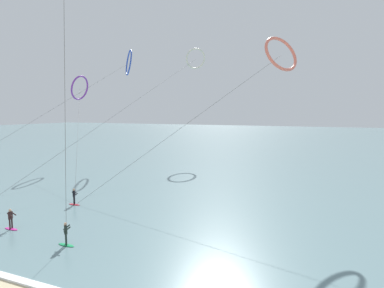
# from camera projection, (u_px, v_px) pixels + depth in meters

# --- Properties ---
(sea_water) EXTENTS (400.00, 200.00, 0.08)m
(sea_water) POSITION_uv_depth(u_px,v_px,m) (288.00, 139.00, 107.57)
(sea_water) COLOR slate
(sea_water) RESTS_ON ground
(surfer_emerald) EXTENTS (1.40, 0.73, 1.70)m
(surfer_emerald) POSITION_uv_depth(u_px,v_px,m) (66.00, 235.00, 22.07)
(surfer_emerald) COLOR #199351
(surfer_emerald) RESTS_ON ground
(surfer_crimson) EXTENTS (1.40, 0.72, 1.70)m
(surfer_crimson) POSITION_uv_depth(u_px,v_px,m) (74.00, 198.00, 31.73)
(surfer_crimson) COLOR red
(surfer_crimson) RESTS_ON ground
(surfer_magenta) EXTENTS (1.40, 0.67, 1.70)m
(surfer_magenta) POSITION_uv_depth(u_px,v_px,m) (11.00, 220.00, 25.12)
(surfer_magenta) COLOR #CC288E
(surfer_magenta) RESTS_ON ground
(kite_ivory) EXTENTS (4.52, 50.09, 23.38)m
(kite_ivory) POSITION_uv_depth(u_px,v_px,m) (195.00, 59.00, 67.42)
(kite_ivory) COLOR silver
(kite_ivory) RESTS_ON ground
(kite_violet) EXTENTS (18.80, 22.93, 16.17)m
(kite_violet) POSITION_uv_depth(u_px,v_px,m) (80.00, 88.00, 56.15)
(kite_violet) COLOR purple
(kite_violet) RESTS_ON ground
(kite_cobalt) EXTENTS (4.59, 40.12, 21.84)m
(kite_cobalt) POSITION_uv_depth(u_px,v_px,m) (129.00, 63.00, 60.99)
(kite_cobalt) COLOR #2647B7
(kite_cobalt) RESTS_ON ground
(kite_coral) EXTENTS (20.87, 14.05, 17.90)m
(kite_coral) POSITION_uv_depth(u_px,v_px,m) (281.00, 54.00, 33.51)
(kite_coral) COLOR #EA7260
(kite_coral) RESTS_ON ground
(wave_crest_near) EXTENTS (13.42, 0.72, 0.12)m
(wave_crest_near) POSITION_uv_depth(u_px,v_px,m) (8.00, 277.00, 17.93)
(wave_crest_near) COLOR white
(wave_crest_near) RESTS_ON ground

